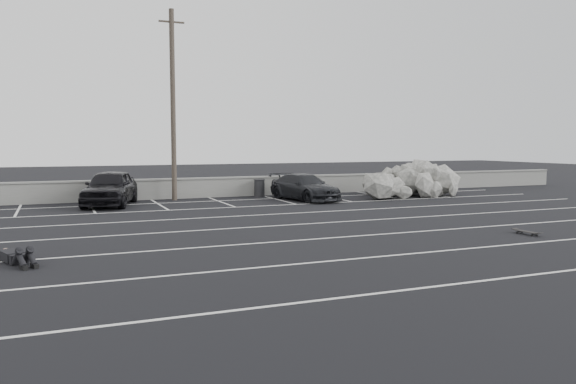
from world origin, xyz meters
name	(u,v)px	position (x,y,z in m)	size (l,w,h in m)	color
ground	(294,241)	(0.00, 0.00, 0.00)	(120.00, 120.00, 0.00)	black
seawall	(189,188)	(0.00, 14.00, 0.55)	(50.00, 0.45, 1.06)	gray
stall_lines	(245,222)	(-0.08, 4.41, 0.00)	(36.00, 20.05, 0.01)	silver
car_left	(110,188)	(-4.14, 12.00, 0.83)	(1.95, 4.86, 1.65)	black
car_right	(305,187)	(5.19, 10.73, 0.66)	(1.85, 4.54, 1.32)	black
utility_pole	(173,105)	(-0.92, 13.20, 4.80)	(1.26, 0.25, 9.47)	#4C4238
trash_bin	(259,188)	(3.69, 13.34, 0.48)	(0.66, 0.66, 0.94)	#252527
riprap_pile	(409,186)	(11.20, 10.34, 0.59)	(6.60, 3.91, 1.59)	#A6A49C
person	(12,251)	(-7.51, 0.00, 0.25)	(1.78, 2.67, 0.50)	black
skateboard	(527,232)	(7.23, -1.82, 0.08)	(0.27, 0.88, 0.11)	black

